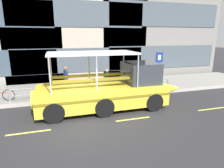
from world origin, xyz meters
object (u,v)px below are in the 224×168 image
Objects in this scene: pedestrian_mid_left at (107,78)px; duck_tour_boat at (111,90)px; parking_sign at (159,64)px; pedestrian_near_bow at (137,77)px; pedestrian_mid_right at (66,77)px.

duck_tour_boat is at bearing -99.99° from pedestrian_mid_left.
pedestrian_mid_left is (-4.05, 0.07, -0.86)m from parking_sign.
parking_sign is at bearing 31.35° from duck_tour_boat.
parking_sign is 0.31× the size of duck_tour_boat.
pedestrian_mid_left is at bearing 175.74° from pedestrian_near_bow.
parking_sign is 1.69× the size of pedestrian_mid_left.
parking_sign is 5.41m from duck_tour_boat.
parking_sign is at bearing 3.20° from pedestrian_near_bow.
parking_sign reaches higher than pedestrian_mid_left.
duck_tour_boat reaches higher than parking_sign.
pedestrian_near_bow is (-1.81, -0.10, -0.89)m from parking_sign.
duck_tour_boat is 4.20m from pedestrian_mid_right.
pedestrian_mid_left is 0.88× the size of pedestrian_mid_right.
duck_tour_boat is (-4.55, -2.77, -0.92)m from parking_sign.
pedestrian_mid_right is (-2.80, 0.67, 0.12)m from pedestrian_mid_left.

